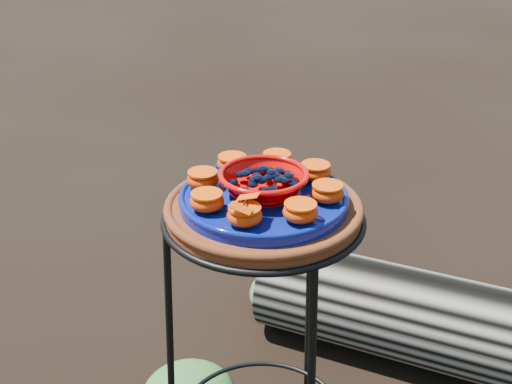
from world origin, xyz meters
The scene contains 15 objects.
plant_stand centered at (0.00, 0.00, 0.35)m, with size 0.44×0.44×0.70m, color black, non-canonical shape.
terracotta_saucer centered at (0.00, 0.00, 0.72)m, with size 0.38×0.38×0.03m, color #53170A.
cobalt_plate centered at (0.00, 0.00, 0.74)m, with size 0.33×0.33×0.02m, color #051551.
red_bowl centered at (0.00, 0.00, 0.78)m, with size 0.16×0.16×0.05m, color #C00503, non-canonical shape.
glass_gems centered at (0.00, 0.00, 0.81)m, with size 0.13×0.13×0.02m, color black, non-canonical shape.
orange_half_0 centered at (0.04, -0.12, 0.77)m, with size 0.06×0.06×0.04m, color #B64306.
orange_half_1 centered at (0.11, -0.05, 0.77)m, with size 0.06×0.06×0.04m, color #B64306.
orange_half_2 centered at (0.12, 0.04, 0.77)m, with size 0.06×0.06×0.04m, color #B64306.
orange_half_3 centered at (0.05, 0.11, 0.77)m, with size 0.06×0.06×0.04m, color #B64306.
orange_half_4 centered at (-0.04, 0.12, 0.77)m, with size 0.06×0.06×0.04m, color #B64306.
orange_half_5 centered at (-0.11, 0.05, 0.77)m, with size 0.06×0.06×0.04m, color #B64306.
orange_half_6 centered at (-0.12, -0.04, 0.77)m, with size 0.06×0.06×0.04m, color #B64306.
orange_half_7 centered at (-0.05, -0.11, 0.77)m, with size 0.06×0.06×0.04m, color #B64306.
butterfly centered at (0.04, -0.12, 0.80)m, with size 0.08×0.05×0.01m, color #C23A06, non-canonical shape.
foliage_back centered at (-0.26, 0.58, 0.07)m, with size 0.28×0.28×0.14m, color #2F6225.
Camera 1 is at (0.60, -0.93, 1.32)m, focal length 45.00 mm.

